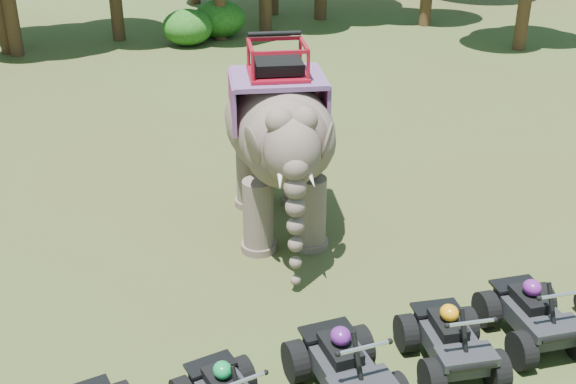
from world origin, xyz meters
name	(u,v)px	position (x,y,z in m)	size (l,w,h in m)	color
ground	(312,317)	(0.00, 0.00, 0.00)	(110.00, 110.00, 0.00)	#47381E
elephant	(279,138)	(0.63, 3.40, 2.03)	(2.13, 4.84, 4.07)	brown
atv_2	(345,358)	(-0.33, -1.99, 0.69)	(1.35, 1.85, 1.37)	black
atv_3	(452,333)	(1.50, -1.99, 0.65)	(1.28, 1.75, 1.30)	black
atv_4	(535,307)	(3.15, -1.89, 0.66)	(1.29, 1.77, 1.32)	black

